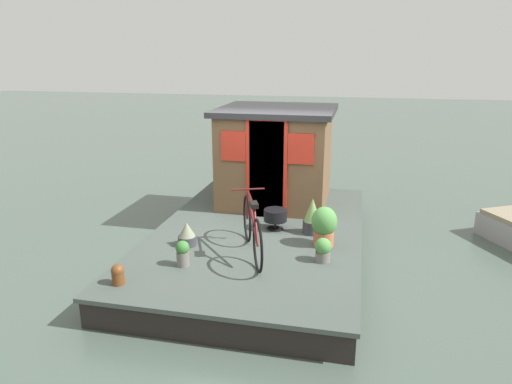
{
  "coord_description": "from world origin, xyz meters",
  "views": [
    {
      "loc": [
        -7.0,
        -1.52,
        3.21
      ],
      "look_at": [
        -0.2,
        0.0,
        1.13
      ],
      "focal_mm": 32.56,
      "sensor_mm": 36.0,
      "label": 1
    }
  ],
  "objects_px": {
    "mooring_bollard": "(118,274)",
    "potted_plant_rosemary": "(324,226)",
    "bicycle": "(252,229)",
    "houseboat_cabin": "(276,155)",
    "potted_plant_succulent": "(323,250)",
    "potted_plant_lavender": "(312,217)",
    "charcoal_grill": "(275,216)",
    "potted_plant_sage": "(187,235)",
    "potted_plant_thyme": "(183,253)"
  },
  "relations": [
    {
      "from": "charcoal_grill",
      "to": "potted_plant_succulent",
      "type": "bearing_deg",
      "value": -140.95
    },
    {
      "from": "mooring_bollard",
      "to": "potted_plant_thyme",
      "type": "bearing_deg",
      "value": -41.41
    },
    {
      "from": "mooring_bollard",
      "to": "potted_plant_rosemary",
      "type": "bearing_deg",
      "value": -53.19
    },
    {
      "from": "potted_plant_succulent",
      "to": "potted_plant_thyme",
      "type": "height_order",
      "value": "potted_plant_thyme"
    },
    {
      "from": "charcoal_grill",
      "to": "potted_plant_lavender",
      "type": "bearing_deg",
      "value": -93.83
    },
    {
      "from": "potted_plant_rosemary",
      "to": "mooring_bollard",
      "type": "height_order",
      "value": "potted_plant_rosemary"
    },
    {
      "from": "potted_plant_thyme",
      "to": "potted_plant_rosemary",
      "type": "bearing_deg",
      "value": -58.16
    },
    {
      "from": "houseboat_cabin",
      "to": "charcoal_grill",
      "type": "bearing_deg",
      "value": -170.05
    },
    {
      "from": "potted_plant_sage",
      "to": "charcoal_grill",
      "type": "height_order",
      "value": "potted_plant_sage"
    },
    {
      "from": "charcoal_grill",
      "to": "mooring_bollard",
      "type": "relative_size",
      "value": 1.43
    },
    {
      "from": "potted_plant_sage",
      "to": "mooring_bollard",
      "type": "distance_m",
      "value": 1.42
    },
    {
      "from": "bicycle",
      "to": "potted_plant_succulent",
      "type": "xyz_separation_m",
      "value": [
        -0.0,
        -1.01,
        -0.22
      ]
    },
    {
      "from": "houseboat_cabin",
      "to": "potted_plant_rosemary",
      "type": "xyz_separation_m",
      "value": [
        -2.02,
        -1.1,
        -0.6
      ]
    },
    {
      "from": "potted_plant_succulent",
      "to": "mooring_bollard",
      "type": "xyz_separation_m",
      "value": [
        -1.24,
        2.45,
        -0.04
      ]
    },
    {
      "from": "charcoal_grill",
      "to": "potted_plant_rosemary",
      "type": "bearing_deg",
      "value": -121.01
    },
    {
      "from": "bicycle",
      "to": "potted_plant_sage",
      "type": "height_order",
      "value": "bicycle"
    },
    {
      "from": "potted_plant_sage",
      "to": "charcoal_grill",
      "type": "relative_size",
      "value": 0.95
    },
    {
      "from": "houseboat_cabin",
      "to": "potted_plant_rosemary",
      "type": "height_order",
      "value": "houseboat_cabin"
    },
    {
      "from": "potted_plant_succulent",
      "to": "potted_plant_thyme",
      "type": "relative_size",
      "value": 0.95
    },
    {
      "from": "potted_plant_lavender",
      "to": "charcoal_grill",
      "type": "distance_m",
      "value": 0.61
    },
    {
      "from": "potted_plant_succulent",
      "to": "mooring_bollard",
      "type": "bearing_deg",
      "value": 116.79
    },
    {
      "from": "charcoal_grill",
      "to": "mooring_bollard",
      "type": "distance_m",
      "value": 2.8
    },
    {
      "from": "houseboat_cabin",
      "to": "potted_plant_thyme",
      "type": "bearing_deg",
      "value": 167.2
    },
    {
      "from": "potted_plant_rosemary",
      "to": "charcoal_grill",
      "type": "height_order",
      "value": "potted_plant_rosemary"
    },
    {
      "from": "bicycle",
      "to": "houseboat_cabin",
      "type": "bearing_deg",
      "value": 2.73
    },
    {
      "from": "houseboat_cabin",
      "to": "potted_plant_succulent",
      "type": "bearing_deg",
      "value": -156.39
    },
    {
      "from": "bicycle",
      "to": "potted_plant_sage",
      "type": "bearing_deg",
      "value": 83.33
    },
    {
      "from": "potted_plant_thyme",
      "to": "mooring_bollard",
      "type": "distance_m",
      "value": 0.91
    },
    {
      "from": "potted_plant_succulent",
      "to": "potted_plant_lavender",
      "type": "bearing_deg",
      "value": 14.25
    },
    {
      "from": "houseboat_cabin",
      "to": "potted_plant_succulent",
      "type": "distance_m",
      "value": 2.93
    },
    {
      "from": "houseboat_cabin",
      "to": "mooring_bollard",
      "type": "height_order",
      "value": "houseboat_cabin"
    },
    {
      "from": "potted_plant_lavender",
      "to": "potted_plant_succulent",
      "type": "bearing_deg",
      "value": -165.75
    },
    {
      "from": "mooring_bollard",
      "to": "charcoal_grill",
      "type": "bearing_deg",
      "value": -34.49
    },
    {
      "from": "potted_plant_rosemary",
      "to": "charcoal_grill",
      "type": "xyz_separation_m",
      "value": [
        0.5,
        0.83,
        -0.08
      ]
    },
    {
      "from": "bicycle",
      "to": "mooring_bollard",
      "type": "bearing_deg",
      "value": 130.74
    },
    {
      "from": "bicycle",
      "to": "potted_plant_rosemary",
      "type": "xyz_separation_m",
      "value": [
        0.57,
        -0.97,
        -0.08
      ]
    },
    {
      "from": "mooring_bollard",
      "to": "potted_plant_lavender",
      "type": "bearing_deg",
      "value": -44.03
    },
    {
      "from": "potted_plant_succulent",
      "to": "potted_plant_thyme",
      "type": "bearing_deg",
      "value": 106.76
    },
    {
      "from": "potted_plant_rosemary",
      "to": "potted_plant_succulent",
      "type": "bearing_deg",
      "value": -176.34
    },
    {
      "from": "potted_plant_sage",
      "to": "potted_plant_thyme",
      "type": "distance_m",
      "value": 0.71
    },
    {
      "from": "potted_plant_sage",
      "to": "houseboat_cabin",
      "type": "bearing_deg",
      "value": -20.26
    },
    {
      "from": "bicycle",
      "to": "potted_plant_lavender",
      "type": "bearing_deg",
      "value": -36.19
    },
    {
      "from": "bicycle",
      "to": "mooring_bollard",
      "type": "height_order",
      "value": "bicycle"
    },
    {
      "from": "bicycle",
      "to": "charcoal_grill",
      "type": "xyz_separation_m",
      "value": [
        1.06,
        -0.14,
        -0.16
      ]
    },
    {
      "from": "potted_plant_lavender",
      "to": "charcoal_grill",
      "type": "xyz_separation_m",
      "value": [
        0.04,
        0.6,
        -0.04
      ]
    },
    {
      "from": "bicycle",
      "to": "charcoal_grill",
      "type": "distance_m",
      "value": 1.09
    },
    {
      "from": "potted_plant_rosemary",
      "to": "charcoal_grill",
      "type": "relative_size",
      "value": 1.59
    },
    {
      "from": "potted_plant_sage",
      "to": "potted_plant_lavender",
      "type": "bearing_deg",
      "value": -63.15
    },
    {
      "from": "potted_plant_succulent",
      "to": "houseboat_cabin",
      "type": "bearing_deg",
      "value": 23.61
    },
    {
      "from": "charcoal_grill",
      "to": "bicycle",
      "type": "bearing_deg",
      "value": 172.28
    }
  ]
}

